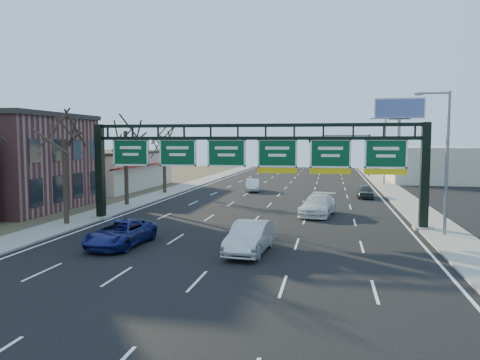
% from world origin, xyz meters
% --- Properties ---
extents(ground, '(160.00, 160.00, 0.00)m').
position_xyz_m(ground, '(0.00, 0.00, 0.00)').
color(ground, black).
rests_on(ground, ground).
extents(sidewalk_left, '(3.00, 120.00, 0.12)m').
position_xyz_m(sidewalk_left, '(-12.80, 20.00, 0.06)').
color(sidewalk_left, gray).
rests_on(sidewalk_left, ground).
extents(sidewalk_right, '(3.00, 120.00, 0.12)m').
position_xyz_m(sidewalk_right, '(12.80, 20.00, 0.06)').
color(sidewalk_right, gray).
rests_on(sidewalk_right, ground).
extents(dirt_strip_left, '(21.00, 120.00, 0.06)m').
position_xyz_m(dirt_strip_left, '(-25.00, 20.00, 0.03)').
color(dirt_strip_left, '#473D2B').
rests_on(dirt_strip_left, ground).
extents(lane_markings, '(21.60, 120.00, 0.01)m').
position_xyz_m(lane_markings, '(0.00, 20.00, 0.01)').
color(lane_markings, white).
rests_on(lane_markings, ground).
extents(sign_gantry, '(24.60, 1.20, 7.20)m').
position_xyz_m(sign_gantry, '(0.16, 8.00, 4.63)').
color(sign_gantry, black).
rests_on(sign_gantry, ground).
extents(brick_block, '(10.40, 12.40, 8.30)m').
position_xyz_m(brick_block, '(-21.50, 11.00, 4.16)').
color(brick_block, brown).
rests_on(brick_block, ground).
extents(cream_strip, '(10.90, 18.40, 4.70)m').
position_xyz_m(cream_strip, '(-21.48, 29.00, 2.36)').
color(cream_strip, '#BFB59E').
rests_on(cream_strip, ground).
extents(building_right_distant, '(12.00, 20.00, 5.00)m').
position_xyz_m(building_right_distant, '(20.00, 50.00, 2.50)').
color(building_right_distant, '#BFB59E').
rests_on(building_right_distant, ground).
extents(tree_gantry, '(3.60, 3.60, 8.48)m').
position_xyz_m(tree_gantry, '(-12.80, 5.00, 7.11)').
color(tree_gantry, '#32261B').
rests_on(tree_gantry, sidewalk_left).
extents(tree_mid, '(3.60, 3.60, 9.24)m').
position_xyz_m(tree_mid, '(-12.80, 15.00, 7.85)').
color(tree_mid, '#32261B').
rests_on(tree_mid, sidewalk_left).
extents(tree_far, '(3.60, 3.60, 8.86)m').
position_xyz_m(tree_far, '(-12.80, 25.00, 7.48)').
color(tree_far, '#32261B').
rests_on(tree_far, sidewalk_left).
extents(streetlight_near, '(2.15, 0.22, 9.00)m').
position_xyz_m(streetlight_near, '(12.47, 6.00, 5.08)').
color(streetlight_near, slate).
rests_on(streetlight_near, sidewalk_right).
extents(streetlight_far, '(2.15, 0.22, 9.00)m').
position_xyz_m(streetlight_far, '(12.47, 40.00, 5.08)').
color(streetlight_far, slate).
rests_on(streetlight_far, sidewalk_right).
extents(billboard_right, '(7.00, 0.50, 12.00)m').
position_xyz_m(billboard_right, '(15.00, 44.98, 9.06)').
color(billboard_right, slate).
rests_on(billboard_right, ground).
extents(traffic_signal_mast, '(10.16, 0.54, 7.00)m').
position_xyz_m(traffic_signal_mast, '(5.69, 55.00, 5.50)').
color(traffic_signal_mast, black).
rests_on(traffic_signal_mast, ground).
extents(car_blue_suv, '(2.74, 5.43, 1.47)m').
position_xyz_m(car_blue_suv, '(-6.16, -0.39, 0.74)').
color(car_blue_suv, navy).
rests_on(car_blue_suv, ground).
extents(car_silver_sedan, '(2.14, 5.16, 1.66)m').
position_xyz_m(car_silver_sedan, '(1.36, -0.60, 0.83)').
color(car_silver_sedan, '#AAAAAF').
rests_on(car_silver_sedan, ground).
extents(car_white_wagon, '(3.18, 5.98, 1.65)m').
position_xyz_m(car_white_wagon, '(4.58, 12.72, 0.83)').
color(car_white_wagon, white).
rests_on(car_white_wagon, ground).
extents(car_grey_far, '(1.66, 3.99, 1.35)m').
position_xyz_m(car_grey_far, '(9.15, 25.30, 0.67)').
color(car_grey_far, '#3C3F41').
rests_on(car_grey_far, ground).
extents(car_silver_distant, '(2.15, 4.56, 1.45)m').
position_xyz_m(car_silver_distant, '(-3.45, 29.33, 0.72)').
color(car_silver_distant, silver).
rests_on(car_silver_distant, ground).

